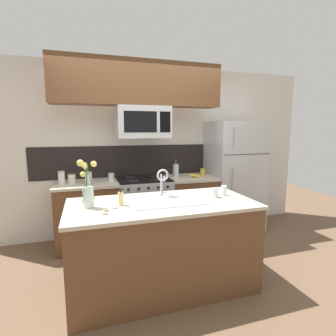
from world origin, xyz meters
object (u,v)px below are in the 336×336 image
at_px(dish_soap_bottle, 121,198).
at_px(drinking_glass, 215,193).
at_px(storage_jar_tall, 61,177).
at_px(french_press, 176,170).
at_px(coffee_tin, 203,172).
at_px(flower_vase, 88,192).
at_px(stove_range, 144,209).
at_px(storage_jar_squat, 111,177).
at_px(storage_jar_medium, 72,178).
at_px(sink_faucet, 162,179).
at_px(banana_bunch, 195,176).
at_px(storage_jar_short, 88,178).
at_px(microwave, 143,122).
at_px(spare_glass, 224,191).
at_px(refrigerator, 234,176).

relative_size(dish_soap_bottle, drinking_glass, 1.63).
bearing_deg(storage_jar_tall, french_press, 1.35).
height_order(coffee_tin, flower_vase, flower_vase).
relative_size(stove_range, storage_jar_squat, 8.15).
distance_m(stove_range, storage_jar_tall, 1.24).
bearing_deg(storage_jar_medium, storage_jar_tall, -171.70).
relative_size(stove_range, french_press, 3.48).
distance_m(coffee_tin, flower_vase, 2.19).
bearing_deg(sink_faucet, french_press, 63.90).
xyz_separation_m(banana_bunch, french_press, (-0.28, 0.12, 0.08)).
height_order(stove_range, banana_bunch, banana_bunch).
relative_size(storage_jar_short, drinking_glass, 1.52).
relative_size(stove_range, microwave, 1.25).
bearing_deg(storage_jar_medium, drinking_glass, -40.19).
bearing_deg(flower_vase, coffee_tin, 36.01).
bearing_deg(flower_vase, spare_glass, 1.52).
xyz_separation_m(refrigerator, storage_jar_short, (-2.29, -0.06, 0.11)).
relative_size(stove_range, drinking_glass, 9.18).
distance_m(storage_jar_squat, drinking_glass, 1.60).
height_order(storage_jar_squat, spare_glass, storage_jar_squat).
relative_size(banana_bunch, spare_glass, 1.72).
relative_size(sink_faucet, spare_glass, 2.75).
distance_m(storage_jar_tall, storage_jar_short, 0.35).
xyz_separation_m(storage_jar_short, banana_bunch, (1.58, -0.02, -0.05)).
distance_m(storage_jar_short, coffee_tin, 1.75).
distance_m(stove_range, dish_soap_bottle, 1.43).
height_order(refrigerator, flower_vase, refrigerator).
relative_size(stove_range, coffee_tin, 8.45).
xyz_separation_m(refrigerator, dish_soap_bottle, (-2.01, -1.26, 0.10)).
bearing_deg(storage_jar_squat, storage_jar_medium, 178.10).
relative_size(storage_jar_short, flower_vase, 0.33).
height_order(french_press, dish_soap_bottle, french_press).
height_order(refrigerator, sink_faucet, refrigerator).
bearing_deg(sink_faucet, storage_jar_medium, 132.51).
height_order(microwave, french_press, microwave).
relative_size(storage_jar_tall, sink_faucet, 0.57).
xyz_separation_m(storage_jar_squat, french_press, (0.99, 0.04, 0.04)).
bearing_deg(coffee_tin, dish_soap_bottle, -138.67).
bearing_deg(french_press, storage_jar_medium, -179.24).
distance_m(storage_jar_short, flower_vase, 1.20).
height_order(storage_jar_tall, storage_jar_squat, storage_jar_tall).
bearing_deg(storage_jar_medium, sink_faucet, -47.49).
xyz_separation_m(storage_jar_tall, storage_jar_squat, (0.66, 0.00, -0.03)).
xyz_separation_m(storage_jar_medium, storage_jar_short, (0.22, -0.08, 0.01)).
relative_size(stove_range, flower_vase, 1.99).
distance_m(refrigerator, dish_soap_bottle, 2.37).
xyz_separation_m(stove_range, storage_jar_medium, (-0.99, 0.04, 0.52)).
distance_m(microwave, spare_glass, 1.55).
bearing_deg(coffee_tin, drinking_glass, -109.42).
relative_size(microwave, coffee_tin, 6.77).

